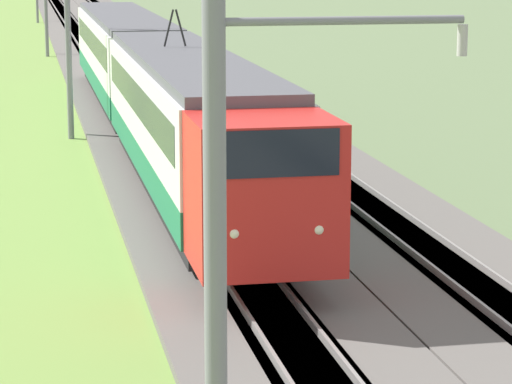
% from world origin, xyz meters
% --- Properties ---
extents(ballast_main, '(240.00, 4.40, 0.30)m').
position_xyz_m(ballast_main, '(50.00, 0.00, 0.15)').
color(ballast_main, '#605B56').
rests_on(ballast_main, ground).
extents(ballast_adjacent, '(240.00, 4.40, 0.30)m').
position_xyz_m(ballast_adjacent, '(50.00, -4.45, 0.15)').
color(ballast_adjacent, '#605B56').
rests_on(ballast_adjacent, ground).
extents(track_main, '(240.00, 1.57, 0.45)m').
position_xyz_m(track_main, '(50.00, 0.00, 0.16)').
color(track_main, '#4C4238').
rests_on(track_main, ground).
extents(track_adjacent, '(240.00, 1.57, 0.45)m').
position_xyz_m(track_adjacent, '(50.00, -4.45, 0.16)').
color(track_adjacent, '#4C4238').
rests_on(track_adjacent, ground).
extents(passenger_train, '(42.00, 2.89, 5.22)m').
position_xyz_m(passenger_train, '(37.51, 0.00, 2.46)').
color(passenger_train, red).
rests_on(passenger_train, ground).
extents(catenary_mast_near, '(0.22, 2.56, 7.31)m').
position_xyz_m(catenary_mast_near, '(6.28, 2.66, 3.79)').
color(catenary_mast_near, slate).
rests_on(catenary_mast_near, ground).
extents(catenary_mast_mid, '(0.22, 2.56, 7.25)m').
position_xyz_m(catenary_mast_mid, '(39.36, 2.66, 3.76)').
color(catenary_mast_mid, slate).
rests_on(catenary_mast_mid, ground).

